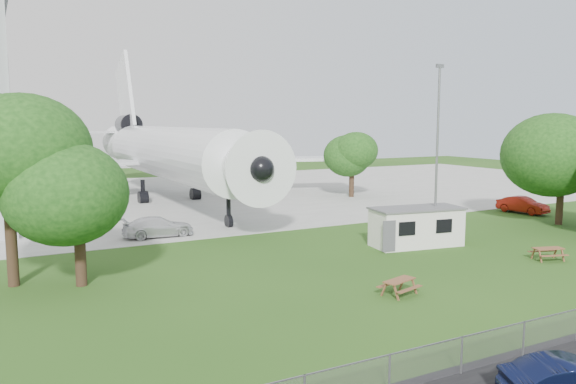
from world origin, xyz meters
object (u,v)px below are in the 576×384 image
site_cabin (417,227)px  car_centre_sedan (574,383)px  airliner (166,151)px  picnic_west (399,295)px  picnic_east (547,260)px

site_cabin → car_centre_sedan: size_ratio=1.66×
airliner → picnic_west: (0.70, -37.60, -5.27)m
picnic_east → car_centre_sedan: size_ratio=0.43×
airliner → picnic_east: (13.06, -36.40, -5.27)m
car_centre_sedan → site_cabin: bearing=-4.7°
airliner → car_centre_sedan: size_ratio=11.43×
airliner → picnic_east: bearing=-70.3°
site_cabin → picnic_east: 8.23m
picnic_west → car_centre_sedan: bearing=-117.7°
airliner → car_centre_sedan: bearing=-91.9°
picnic_east → car_centre_sedan: 18.96m
airliner → picnic_west: bearing=-88.9°
site_cabin → car_centre_sedan: 21.47m
car_centre_sedan → airliner: bearing=22.0°
picnic_west → picnic_east: bearing=-10.4°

